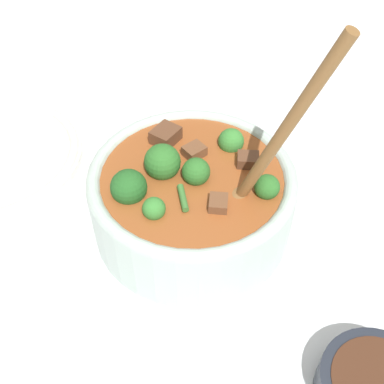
# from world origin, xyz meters

# --- Properties ---
(ground_plane) EXTENTS (4.00, 4.00, 0.00)m
(ground_plane) POSITION_xyz_m (0.00, 0.00, 0.00)
(ground_plane) COLOR silver
(stew_bowl) EXTENTS (0.23, 0.25, 0.28)m
(stew_bowl) POSITION_xyz_m (0.00, 0.00, 0.05)
(stew_bowl) COLOR #B2C6BC
(stew_bowl) RESTS_ON ground_plane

